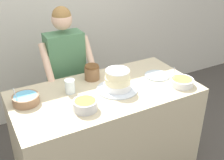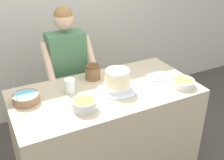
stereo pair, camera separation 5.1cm
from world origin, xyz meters
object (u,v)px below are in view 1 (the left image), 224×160
(person_baker, at_px, (66,70))
(drinking_glass, at_px, (70,86))
(frosting_bowl_olive, at_px, (182,82))
(stoneware_jar, at_px, (92,72))
(ceramic_plate, at_px, (157,75))
(frosting_bowl_blue, at_px, (26,99))
(frosting_bowl_orange, at_px, (85,105))
(cake, at_px, (117,81))

(person_baker, relative_size, drinking_glass, 13.55)
(frosting_bowl_olive, xyz_separation_m, stoneware_jar, (-0.62, 0.46, 0.03))
(person_baker, relative_size, ceramic_plate, 6.97)
(person_baker, relative_size, frosting_bowl_blue, 7.71)
(drinking_glass, bearing_deg, ceramic_plate, -6.82)
(frosting_bowl_orange, height_order, ceramic_plate, frosting_bowl_orange)
(cake, distance_m, frosting_bowl_blue, 0.73)
(frosting_bowl_olive, bearing_deg, drinking_glass, 159.30)
(frosting_bowl_blue, bearing_deg, frosting_bowl_olive, -15.41)
(person_baker, bearing_deg, frosting_bowl_olive, -47.16)
(cake, bearing_deg, frosting_bowl_blue, 168.52)
(person_baker, xyz_separation_m, frosting_bowl_olive, (0.74, -0.80, 0.05))
(frosting_bowl_olive, height_order, ceramic_plate, frosting_bowl_olive)
(person_baker, distance_m, stoneware_jar, 0.37)
(stoneware_jar, bearing_deg, frosting_bowl_orange, -120.79)
(frosting_bowl_orange, distance_m, ceramic_plate, 0.81)
(frosting_bowl_blue, bearing_deg, cake, -11.48)
(drinking_glass, bearing_deg, frosting_bowl_olive, -20.70)
(ceramic_plate, xyz_separation_m, stoneware_jar, (-0.54, 0.23, 0.06))
(ceramic_plate, relative_size, stoneware_jar, 1.68)
(ceramic_plate, bearing_deg, frosting_bowl_orange, -166.48)
(frosting_bowl_blue, xyz_separation_m, stoneware_jar, (0.61, 0.13, 0.03))
(frosting_bowl_olive, distance_m, drinking_glass, 0.94)
(frosting_bowl_orange, height_order, frosting_bowl_olive, frosting_bowl_olive)
(person_baker, xyz_separation_m, drinking_glass, (-0.14, -0.47, 0.08))
(person_baker, bearing_deg, frosting_bowl_orange, -99.66)
(frosting_bowl_orange, xyz_separation_m, drinking_glass, (-0.01, 0.28, 0.02))
(cake, height_order, frosting_bowl_orange, cake)
(frosting_bowl_blue, relative_size, frosting_bowl_olive, 1.01)
(person_baker, bearing_deg, cake, -69.62)
(cake, xyz_separation_m, frosting_bowl_olive, (0.52, -0.19, -0.04))
(drinking_glass, distance_m, ceramic_plate, 0.80)
(stoneware_jar, bearing_deg, drinking_glass, -152.55)
(cake, bearing_deg, ceramic_plate, 5.49)
(frosting_bowl_blue, xyz_separation_m, ceramic_plate, (1.15, -0.10, -0.03))
(frosting_bowl_olive, bearing_deg, frosting_bowl_blue, 164.59)
(person_baker, bearing_deg, drinking_glass, -106.17)
(frosting_bowl_blue, distance_m, drinking_glass, 0.35)
(ceramic_plate, bearing_deg, frosting_bowl_blue, 174.89)
(frosting_bowl_orange, relative_size, frosting_bowl_olive, 0.91)
(drinking_glass, relative_size, stoneware_jar, 0.86)
(cake, bearing_deg, frosting_bowl_orange, -157.27)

